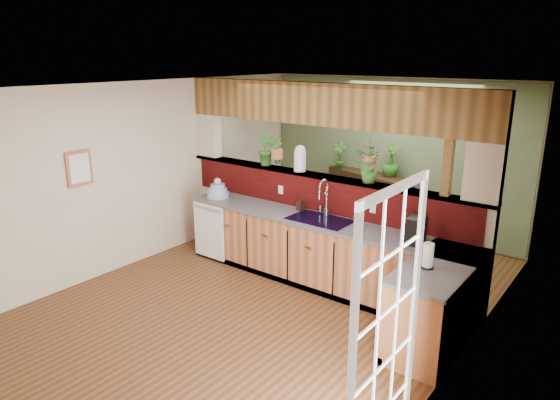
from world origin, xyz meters
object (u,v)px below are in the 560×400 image
Objects in this scene: shelving_console at (368,203)px; glass_jar at (300,158)px; faucet at (324,196)px; soap_dispenser at (300,203)px; coffee_maker at (415,231)px; paper_towel at (428,256)px; dish_stack at (218,191)px.

glass_jar is at bearing -78.21° from shelving_console.
faucet is 0.43m from soap_dispenser.
faucet is at bearing -3.88° from soap_dispenser.
coffee_maker is 0.68m from paper_towel.
soap_dispenser is 0.62× the size of coffee_maker.
faucet is 1.66× the size of coffee_maker.
faucet reaches higher than paper_towel.
glass_jar is (-1.89, 0.42, 0.53)m from coffee_maker.
shelving_console is at bearing 86.79° from glass_jar.
shelving_console is (1.30, 2.31, -0.49)m from dish_stack.
faucet is 0.72m from glass_jar.
faucet reaches higher than dish_stack.
dish_stack is 1.39m from glass_jar.
coffee_maker is 0.19× the size of shelving_console.
faucet is at bearing 170.67° from coffee_maker.
glass_jar is (-0.16, 0.20, 0.58)m from soap_dispenser.
paper_towel is at bearing -9.52° from dish_stack.
faucet is 1.39× the size of glass_jar.
glass_jar is at bearing 19.04° from dish_stack.
coffee_maker is at bearing -0.19° from dish_stack.
glass_jar is (1.19, 0.41, 0.58)m from dish_stack.
paper_towel reaches higher than soap_dispenser.
soap_dispenser is at bearing 176.12° from faucet.
dish_stack is 1.37m from soap_dispenser.
soap_dispenser is 2.25m from paper_towel.
shelving_console is (-2.16, 2.89, -0.53)m from paper_towel.
soap_dispenser is (-0.40, 0.03, -0.18)m from faucet.
faucet is at bearing 6.18° from dish_stack.
coffee_maker is 0.84× the size of glass_jar.
shelving_console is at bearing 101.84° from faucet.
shelving_console is (-1.78, 2.32, -0.54)m from coffee_maker.
coffee_maker reaches higher than shelving_console.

